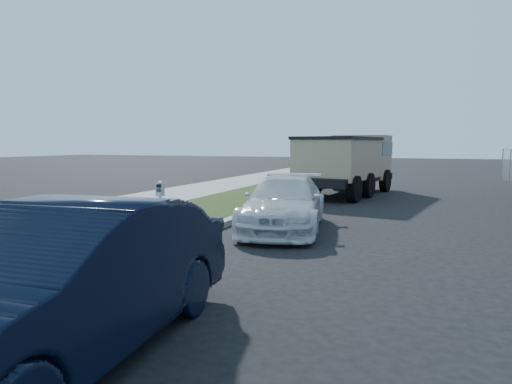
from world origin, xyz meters
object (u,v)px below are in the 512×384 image
(white_wagon, at_px, (286,203))
(navy_sedan, at_px, (63,283))
(parking_meter, at_px, (160,197))
(dump_truck, at_px, (348,161))

(white_wagon, distance_m, navy_sedan, 7.26)
(parking_meter, height_order, navy_sedan, navy_sedan)
(white_wagon, height_order, navy_sedan, navy_sedan)
(parking_meter, bearing_deg, dump_truck, 73.93)
(white_wagon, xyz_separation_m, navy_sedan, (0.11, -7.25, 0.11))
(parking_meter, relative_size, white_wagon, 0.27)
(white_wagon, bearing_deg, dump_truck, 79.47)
(parking_meter, xyz_separation_m, navy_sedan, (2.04, -4.77, -0.22))
(white_wagon, bearing_deg, navy_sedan, -99.63)
(parking_meter, distance_m, navy_sedan, 5.19)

